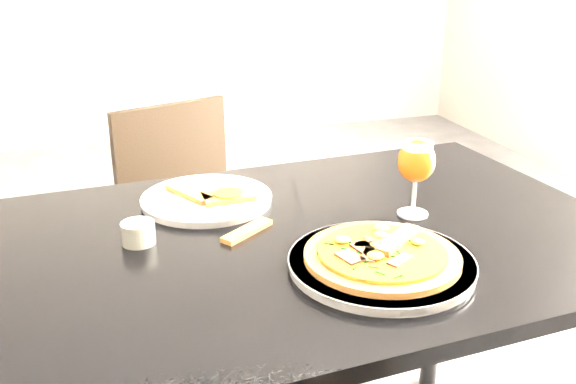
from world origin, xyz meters
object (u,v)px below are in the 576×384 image
object	(u,v)px
pizza	(382,254)
beer_glass	(416,162)
dining_table	(312,274)
chair_far	(194,232)

from	to	relation	value
pizza	beer_glass	world-z (taller)	beer_glass
dining_table	beer_glass	bearing A→B (deg)	1.47
chair_far	pizza	size ratio (longest dim) A/B	3.12
chair_far	beer_glass	size ratio (longest dim) A/B	5.24
pizza	dining_table	bearing A→B (deg)	110.34
dining_table	chair_far	bearing A→B (deg)	96.37
beer_glass	chair_far	bearing A→B (deg)	116.55
beer_glass	dining_table	bearing A→B (deg)	-175.07
beer_glass	pizza	bearing A→B (deg)	-130.13
dining_table	pizza	bearing A→B (deg)	-73.12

